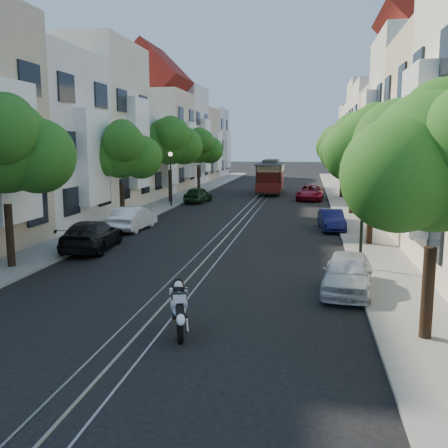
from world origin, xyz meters
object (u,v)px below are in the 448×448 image
at_px(tree_w_c, 170,142).
at_px(lamp_east, 363,198).
at_px(parked_car_w_far, 198,195).
at_px(parked_car_e_near, 348,273).
at_px(parked_car_e_mid, 332,220).
at_px(tree_e_a, 439,164).
at_px(tree_w_d, 199,147).
at_px(tree_e_d, 344,144).
at_px(tree_w_a, 5,148).
at_px(parked_car_w_mid, 133,218).
at_px(tree_e_c, 354,148).
at_px(tree_e_b, 375,147).
at_px(tree_w_b, 122,152).
at_px(cable_car, 271,175).
at_px(lamp_west, 171,171).
at_px(parked_car_w_near, 92,235).
at_px(sportbike_rider, 179,305).
at_px(parked_car_e_far, 310,193).

relative_size(tree_w_c, lamp_east, 1.71).
bearing_deg(tree_w_c, parked_car_w_far, 12.07).
distance_m(parked_car_e_near, parked_car_e_mid, 12.35).
relative_size(tree_e_a, tree_w_d, 0.96).
bearing_deg(tree_e_d, tree_w_a, -116.41).
bearing_deg(parked_car_w_mid, tree_e_c, -143.93).
distance_m(tree_e_b, tree_w_b, 15.25).
xyz_separation_m(tree_w_b, cable_car, (7.64, 20.48, -2.58)).
height_order(lamp_west, parked_car_w_far, lamp_west).
xyz_separation_m(tree_e_a, lamp_east, (-0.96, 7.02, -1.55)).
bearing_deg(tree_e_a, tree_e_b, 90.00).
bearing_deg(tree_e_b, tree_e_c, 90.00).
distance_m(tree_e_d, lamp_west, 16.39).
height_order(tree_w_d, parked_car_w_near, tree_w_d).
distance_m(sportbike_rider, parked_car_w_far, 29.58).
bearing_deg(parked_car_e_far, parked_car_w_mid, -115.28).
relative_size(parked_car_e_mid, parked_car_w_far, 0.92).
bearing_deg(parked_car_e_near, parked_car_w_mid, 143.34).
bearing_deg(tree_e_d, tree_w_b, -130.27).
relative_size(tree_e_b, tree_e_c, 1.03).
xyz_separation_m(tree_e_d, parked_car_w_far, (-12.17, -5.52, -4.21)).
bearing_deg(parked_car_e_far, parked_car_w_near, -108.97).
distance_m(tree_w_d, parked_car_e_mid, 26.28).
bearing_deg(parked_car_e_near, parked_car_e_far, 98.96).
bearing_deg(lamp_west, tree_e_d, 33.50).
height_order(tree_w_d, lamp_east, tree_w_d).
height_order(tree_w_a, lamp_west, tree_w_a).
bearing_deg(sportbike_rider, tree_e_c, 57.67).
height_order(parked_car_e_far, parked_car_w_near, parked_car_w_near).
bearing_deg(tree_w_c, cable_car, 51.13).
distance_m(cable_car, parked_car_e_mid, 21.75).
bearing_deg(parked_car_e_far, tree_e_c, -67.97).
height_order(lamp_west, parked_car_e_far, lamp_west).
bearing_deg(parked_car_w_mid, lamp_east, 150.46).
xyz_separation_m(lamp_east, parked_car_e_far, (-1.90, 25.00, -2.19)).
bearing_deg(parked_car_e_mid, cable_car, 98.33).
relative_size(parked_car_w_near, parked_car_w_far, 1.23).
bearing_deg(parked_car_e_far, tree_w_b, -123.06).
bearing_deg(tree_w_c, tree_e_b, -48.01).
bearing_deg(lamp_west, parked_car_e_mid, -36.04).
xyz_separation_m(tree_e_d, parked_car_w_mid, (-12.86, -19.48, -4.19)).
bearing_deg(cable_car, tree_e_a, -80.19).
height_order(tree_w_d, parked_car_w_far, tree_w_d).
relative_size(tree_e_b, parked_car_w_near, 1.41).
bearing_deg(tree_e_b, tree_w_a, -154.08).
distance_m(tree_e_b, tree_w_a, 16.01).
bearing_deg(tree_e_d, tree_w_c, -157.38).
xyz_separation_m(tree_e_a, parked_car_w_near, (-12.86, 8.94, -3.71)).
xyz_separation_m(tree_e_b, parked_car_w_mid, (-12.86, 2.52, -4.06)).
relative_size(tree_e_d, tree_w_d, 1.05).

